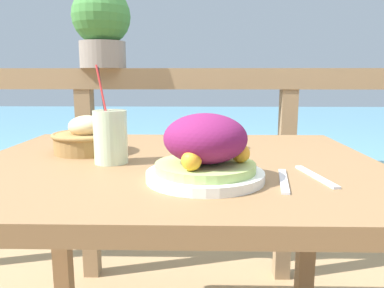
# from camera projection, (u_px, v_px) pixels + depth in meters

# --- Properties ---
(patio_table) EXTENTS (1.06, 0.88, 0.73)m
(patio_table) POSITION_uv_depth(u_px,v_px,m) (176.00, 195.00, 1.00)
(patio_table) COLOR olive
(patio_table) RESTS_ON ground_plane
(railing_fence) EXTENTS (2.80, 0.08, 0.98)m
(railing_fence) POSITION_uv_depth(u_px,v_px,m) (186.00, 130.00, 1.68)
(railing_fence) COLOR #937551
(railing_fence) RESTS_ON ground_plane
(sea_backdrop) EXTENTS (12.00, 4.00, 0.46)m
(sea_backdrop) POSITION_uv_depth(u_px,v_px,m) (194.00, 141.00, 4.23)
(sea_backdrop) COLOR #568EA8
(sea_backdrop) RESTS_ON ground_plane
(salad_plate) EXTENTS (0.25, 0.25, 0.14)m
(salad_plate) POSITION_uv_depth(u_px,v_px,m) (205.00, 152.00, 0.78)
(salad_plate) COLOR white
(salad_plate) RESTS_ON patio_table
(drink_glass) EXTENTS (0.08, 0.08, 0.25)m
(drink_glass) POSITION_uv_depth(u_px,v_px,m) (111.00, 137.00, 0.94)
(drink_glass) COLOR beige
(drink_glass) RESTS_ON patio_table
(bread_basket) EXTENTS (0.20, 0.20, 0.11)m
(bread_basket) POSITION_uv_depth(u_px,v_px,m) (87.00, 138.00, 1.08)
(bread_basket) COLOR olive
(bread_basket) RESTS_ON patio_table
(potted_plant) EXTENTS (0.25, 0.25, 0.35)m
(potted_plant) POSITION_uv_depth(u_px,v_px,m) (102.00, 25.00, 1.61)
(potted_plant) COLOR gray
(potted_plant) RESTS_ON railing_fence
(fork) EXTENTS (0.05, 0.18, 0.00)m
(fork) POSITION_uv_depth(u_px,v_px,m) (284.00, 181.00, 0.78)
(fork) COLOR silver
(fork) RESTS_ON patio_table
(knife) EXTENTS (0.05, 0.18, 0.00)m
(knife) POSITION_uv_depth(u_px,v_px,m) (316.00, 176.00, 0.82)
(knife) COLOR silver
(knife) RESTS_ON patio_table
(orange_near_basket) EXTENTS (0.07, 0.07, 0.07)m
(orange_near_basket) POSITION_uv_depth(u_px,v_px,m) (227.00, 138.00, 1.14)
(orange_near_basket) COLOR #F9A328
(orange_near_basket) RESTS_ON patio_table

